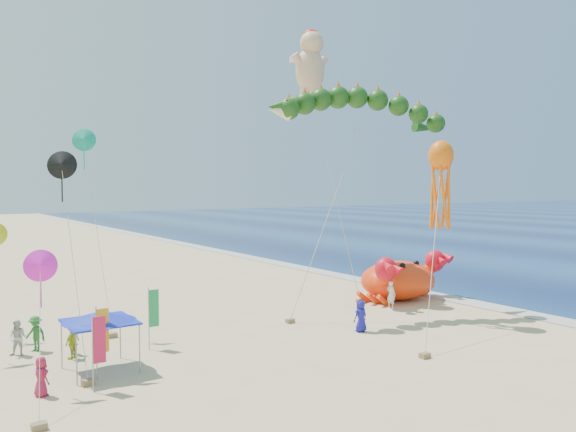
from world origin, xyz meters
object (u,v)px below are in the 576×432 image
object	(u,v)px
dragon_kite	(360,113)
cherub_kite	(311,62)
crab_inflatable	(399,278)
canopy_blue	(100,317)
octopus_kite	(441,178)

from	to	relation	value
dragon_kite	cherub_kite	distance (m)	8.11
crab_inflatable	cherub_kite	world-z (taller)	cherub_kite
canopy_blue	dragon_kite	bearing A→B (deg)	7.88
dragon_kite	cherub_kite	bearing A→B (deg)	81.80
dragon_kite	cherub_kite	world-z (taller)	cherub_kite
dragon_kite	cherub_kite	size ratio (longest dim) A/B	0.72
crab_inflatable	cherub_kite	distance (m)	17.44
cherub_kite	canopy_blue	world-z (taller)	cherub_kite
cherub_kite	dragon_kite	bearing A→B (deg)	-98.20
crab_inflatable	dragon_kite	bearing A→B (deg)	-164.63
crab_inflatable	canopy_blue	xyz separation A→B (m)	(-22.77, -3.87, 0.90)
cherub_kite	canopy_blue	bearing A→B (deg)	-153.87
crab_inflatable	octopus_kite	size ratio (longest dim) A/B	0.72
octopus_kite	canopy_blue	bearing A→B (deg)	173.94
dragon_kite	octopus_kite	xyz separation A→B (m)	(2.56, -4.56, -4.28)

